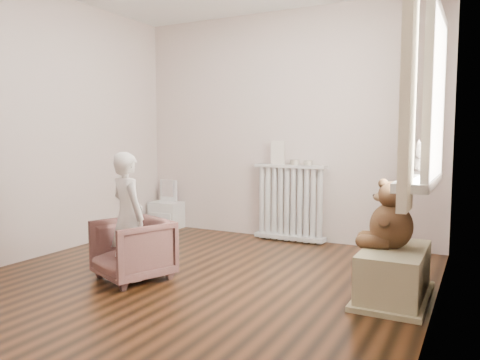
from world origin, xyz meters
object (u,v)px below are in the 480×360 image
at_px(toy_vanity, 166,207).
at_px(toy_bench, 394,272).
at_px(armchair, 133,249).
at_px(radiator, 290,207).
at_px(child, 128,216).
at_px(teddy_bear, 392,208).
at_px(plush_cat, 424,161).

xyz_separation_m(toy_vanity, toy_bench, (3.07, -1.38, -0.08)).
relative_size(toy_vanity, armchair, 1.11).
height_order(radiator, toy_vanity, radiator).
distance_m(toy_vanity, armchair, 2.19).
relative_size(child, toy_bench, 1.31).
xyz_separation_m(toy_bench, teddy_bear, (-0.03, 0.02, 0.47)).
bearing_deg(armchair, teddy_bear, 37.29).
height_order(toy_vanity, teddy_bear, teddy_bear).
bearing_deg(radiator, plush_cat, -34.49).
bearing_deg(child, toy_bench, -142.17).
xyz_separation_m(child, toy_bench, (2.00, 0.58, -0.34)).
bearing_deg(toy_bench, radiator, 134.17).
xyz_separation_m(armchair, toy_bench, (2.00, 0.53, -0.05)).
relative_size(toy_vanity, child, 0.59).
height_order(toy_bench, plush_cat, plush_cat).
relative_size(armchair, plush_cat, 1.91).
distance_m(radiator, child, 2.09).
distance_m(toy_vanity, teddy_bear, 3.35).
bearing_deg(child, teddy_bear, -141.37).
distance_m(toy_vanity, toy_bench, 3.37).
relative_size(toy_vanity, toy_bench, 0.77).
relative_size(child, teddy_bear, 2.10).
distance_m(radiator, armchair, 2.04).
relative_size(radiator, armchair, 1.56).
height_order(armchair, plush_cat, plush_cat).
bearing_deg(toy_vanity, plush_cat, -17.45).
xyz_separation_m(radiator, child, (-0.63, -1.99, 0.15)).
bearing_deg(armchair, radiator, 93.72).
relative_size(radiator, toy_vanity, 1.40).
distance_m(child, plush_cat, 2.39).
relative_size(armchair, toy_bench, 0.70).
distance_m(toy_vanity, plush_cat, 3.44).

